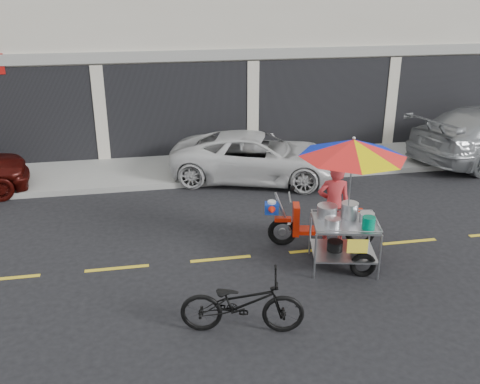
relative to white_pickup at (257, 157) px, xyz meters
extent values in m
plane|color=black|center=(0.34, -4.31, -0.64)|extent=(90.00, 90.00, 0.00)
cube|color=gray|center=(0.34, 1.19, -0.56)|extent=(45.00, 3.00, 0.15)
cube|color=beige|center=(0.34, 6.19, 3.36)|extent=(36.00, 8.00, 8.00)
cube|color=black|center=(0.34, 2.16, 0.81)|extent=(35.28, 0.06, 2.90)
cube|color=gray|center=(0.34, 2.14, 2.46)|extent=(36.00, 0.12, 0.30)
cube|color=gold|center=(0.34, -4.31, -0.63)|extent=(42.00, 0.10, 0.01)
imported|color=silver|center=(0.00, 0.00, 0.00)|extent=(5.02, 3.42, 1.28)
imported|color=black|center=(-1.68, -6.65, -0.14)|extent=(2.01, 1.04, 1.00)
torus|color=black|center=(-0.32, -3.95, -0.34)|extent=(0.62, 0.24, 0.60)
torus|color=black|center=(1.24, -4.29, -0.34)|extent=(0.62, 0.24, 0.60)
cylinder|color=#9EA0A5|center=(-0.32, -3.95, -0.34)|extent=(0.16, 0.09, 0.15)
cylinder|color=#9EA0A5|center=(1.24, -4.29, -0.34)|extent=(0.16, 0.09, 0.15)
cube|color=red|center=(-0.32, -3.95, -0.06)|extent=(0.36, 0.20, 0.08)
cylinder|color=#9EA0A5|center=(-0.32, -3.95, 0.10)|extent=(0.39, 0.14, 0.86)
cube|color=red|center=(-0.06, -4.00, -0.06)|extent=(0.20, 0.38, 0.64)
cube|color=red|center=(0.41, -4.11, -0.30)|extent=(0.89, 0.47, 0.08)
cube|color=red|center=(0.87, -4.21, -0.06)|extent=(0.84, 0.44, 0.42)
cube|color=black|center=(0.77, -4.19, 0.19)|extent=(0.73, 0.40, 0.11)
cylinder|color=#9EA0A5|center=(-0.19, -3.97, 0.42)|extent=(0.16, 0.58, 0.04)
sphere|color=black|center=(-0.08, -3.78, 0.55)|extent=(0.11, 0.11, 0.11)
cylinder|color=white|center=(-0.19, -3.97, -0.13)|extent=(0.15, 0.15, 0.05)
cube|color=#1031A0|center=(-0.54, -3.90, 0.19)|extent=(0.32, 0.29, 0.21)
cylinder|color=white|center=(-0.54, -3.90, 0.32)|extent=(0.20, 0.20, 0.05)
cone|color=red|center=(-0.58, -4.07, 0.21)|extent=(0.24, 0.27, 0.19)
torus|color=black|center=(0.82, -5.45, -0.41)|extent=(0.50, 0.21, 0.49)
cylinder|color=#9EA0A5|center=(-0.08, -5.35, -0.19)|extent=(0.05, 0.05, 0.90)
cylinder|color=#9EA0A5|center=(0.12, -4.42, -0.19)|extent=(0.05, 0.05, 0.90)
cylinder|color=#9EA0A5|center=(1.05, -5.61, -0.19)|extent=(0.05, 0.05, 0.90)
cylinder|color=#9EA0A5|center=(1.26, -4.67, -0.19)|extent=(0.05, 0.05, 0.90)
cube|color=#9EA0A5|center=(0.59, -5.01, -0.32)|extent=(1.34, 1.18, 0.03)
cube|color=#9EA0A5|center=(0.59, -5.01, 0.26)|extent=(1.34, 1.18, 0.04)
cylinder|color=#9EA0A5|center=(0.49, -5.48, 0.33)|extent=(1.14, 0.28, 0.03)
cylinder|color=#9EA0A5|center=(0.69, -4.55, 0.33)|extent=(1.14, 0.28, 0.03)
cylinder|color=#9EA0A5|center=(0.02, -4.89, 0.33)|extent=(0.23, 0.94, 0.03)
cylinder|color=#9EA0A5|center=(1.16, -5.14, 0.33)|extent=(0.23, 0.94, 0.03)
cylinder|color=#9EA0A5|center=(0.69, -4.55, -0.32)|extent=(0.21, 0.79, 0.04)
cylinder|color=#9EA0A5|center=(0.69, -4.55, 0.21)|extent=(0.21, 0.79, 0.04)
cube|color=yellow|center=(0.63, -5.55, 0.05)|extent=(0.37, 0.10, 0.26)
cylinder|color=#B7B7BC|center=(0.32, -4.74, 0.40)|extent=(0.45, 0.45, 0.22)
cylinder|color=#B7B7BC|center=(0.74, -4.81, 0.42)|extent=(0.38, 0.38, 0.27)
cylinder|color=#B7B7BC|center=(0.99, -5.05, 0.36)|extent=(0.33, 0.33, 0.15)
cylinder|color=#B7B7BC|center=(0.29, -5.14, 0.36)|extent=(0.35, 0.35, 0.15)
cylinder|color=#007652|center=(0.89, -5.35, 0.40)|extent=(0.28, 0.28, 0.23)
cylinder|color=black|center=(0.43, -4.98, -0.21)|extent=(0.35, 0.35, 0.19)
cylinder|color=black|center=(0.85, -5.07, -0.22)|extent=(0.30, 0.30, 0.17)
cylinder|color=#9EA0A5|center=(0.66, -4.92, 1.06)|extent=(0.03, 0.03, 1.59)
sphere|color=#9EA0A5|center=(0.66, -4.92, 1.87)|extent=(0.06, 0.06, 0.06)
imported|color=red|center=(0.67, -4.16, 0.26)|extent=(0.73, 0.56, 1.80)
camera|label=1|loc=(-3.01, -13.51, 4.48)|focal=40.00mm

